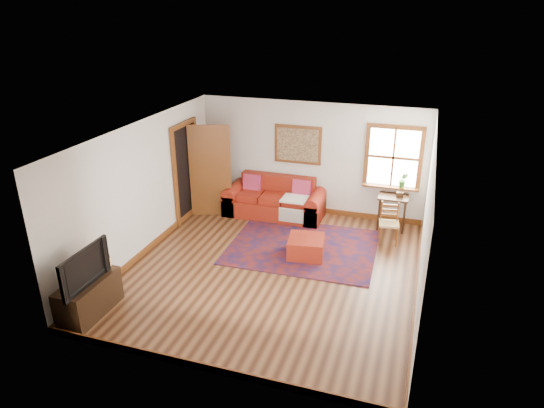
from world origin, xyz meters
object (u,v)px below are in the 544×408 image
(red_ottoman, at_px, (306,247))
(ladder_back_chair, at_px, (389,221))
(side_table, at_px, (393,202))
(media_cabinet, at_px, (89,297))
(red_leather_sofa, at_px, (275,203))

(red_ottoman, bearing_deg, ladder_back_chair, 29.48)
(red_ottoman, relative_size, side_table, 0.89)
(red_ottoman, distance_m, ladder_back_chair, 1.79)
(red_ottoman, bearing_deg, media_cabinet, -142.32)
(red_ottoman, height_order, ladder_back_chair, ladder_back_chair)
(red_ottoman, height_order, side_table, side_table)
(red_leather_sofa, bearing_deg, red_ottoman, -55.50)
(red_leather_sofa, xyz_separation_m, side_table, (2.55, 0.07, 0.32))
(red_ottoman, relative_size, ladder_back_chair, 0.80)
(red_leather_sofa, xyz_separation_m, media_cabinet, (-1.55, -4.44, 0.01))
(ladder_back_chair, bearing_deg, red_leather_sofa, 167.31)
(side_table, distance_m, ladder_back_chair, 0.66)
(red_ottoman, distance_m, media_cabinet, 3.88)
(red_leather_sofa, bearing_deg, side_table, 1.53)
(side_table, height_order, ladder_back_chair, ladder_back_chair)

